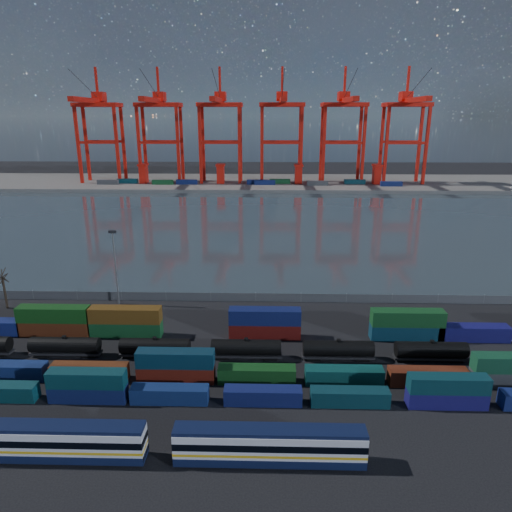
{
  "coord_description": "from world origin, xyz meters",
  "views": [
    {
      "loc": [
        2.52,
        -65.75,
        39.45
      ],
      "look_at": [
        0.0,
        30.0,
        10.0
      ],
      "focal_mm": 32.0,
      "sensor_mm": 36.0,
      "label": 1
    }
  ],
  "objects_px": {
    "tanker_string": "(155,347)",
    "bare_tree": "(4,289)",
    "passenger_train": "(51,442)",
    "gantry_cranes": "(251,114)"
  },
  "relations": [
    {
      "from": "tanker_string",
      "to": "bare_tree",
      "type": "relative_size",
      "value": 11.84
    },
    {
      "from": "bare_tree",
      "to": "gantry_cranes",
      "type": "height_order",
      "value": "gantry_cranes"
    },
    {
      "from": "passenger_train",
      "to": "bare_tree",
      "type": "distance_m",
      "value": 53.56
    },
    {
      "from": "tanker_string",
      "to": "bare_tree",
      "type": "xyz_separation_m",
      "value": [
        -36.8,
        19.84,
        2.59
      ]
    },
    {
      "from": "passenger_train",
      "to": "bare_tree",
      "type": "height_order",
      "value": "bare_tree"
    },
    {
      "from": "tanker_string",
      "to": "bare_tree",
      "type": "height_order",
      "value": "bare_tree"
    },
    {
      "from": "passenger_train",
      "to": "bare_tree",
      "type": "xyz_separation_m",
      "value": [
        -30.21,
        44.18,
        2.08
      ]
    },
    {
      "from": "passenger_train",
      "to": "gantry_cranes",
      "type": "distance_m",
      "value": 228.07
    },
    {
      "from": "passenger_train",
      "to": "bare_tree",
      "type": "relative_size",
      "value": 8.39
    },
    {
      "from": "passenger_train",
      "to": "tanker_string",
      "type": "xyz_separation_m",
      "value": [
        6.6,
        24.34,
        -0.52
      ]
    }
  ]
}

